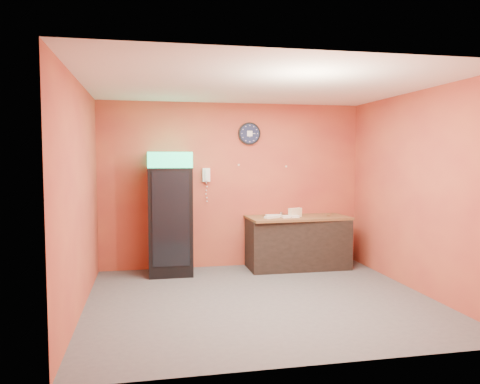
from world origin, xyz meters
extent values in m
plane|color=#47474C|center=(0.00, 0.00, 0.00)|extent=(4.50, 4.50, 0.00)
cube|color=#C25936|center=(0.00, 2.00, 1.40)|extent=(4.50, 0.02, 2.80)
cube|color=#C25936|center=(-2.25, 0.00, 1.40)|extent=(0.02, 4.00, 2.80)
cube|color=#C25936|center=(2.25, 0.00, 1.40)|extent=(0.02, 4.00, 2.80)
cube|color=white|center=(0.00, 0.00, 2.80)|extent=(4.50, 4.00, 0.02)
cube|color=black|center=(-1.10, 1.65, 0.86)|extent=(0.69, 0.69, 1.72)
cube|color=#1BEA8F|center=(-1.10, 1.65, 1.84)|extent=(0.69, 0.69, 0.25)
cube|color=black|center=(-1.09, 1.30, 0.93)|extent=(0.57, 0.02, 1.47)
cube|color=black|center=(1.05, 1.63, 0.42)|extent=(1.69, 0.76, 0.84)
cylinder|color=black|center=(0.28, 1.98, 2.28)|extent=(0.38, 0.05, 0.38)
cylinder|color=#0F1433|center=(0.28, 1.95, 2.28)|extent=(0.33, 0.01, 0.33)
cube|color=white|center=(0.28, 1.94, 2.28)|extent=(0.09, 0.00, 0.09)
cube|color=white|center=(-0.47, 1.96, 1.58)|extent=(0.12, 0.07, 0.23)
cube|color=white|center=(-0.47, 1.91, 1.58)|extent=(0.05, 0.04, 0.19)
cube|color=brown|center=(1.05, 1.63, 0.86)|extent=(1.73, 0.88, 0.04)
cube|color=beige|center=(0.98, 1.56, 0.91)|extent=(0.25, 0.16, 0.05)
cube|color=beige|center=(0.98, 1.56, 0.96)|extent=(0.25, 0.16, 0.05)
cube|color=beige|center=(0.98, 1.56, 1.01)|extent=(0.25, 0.16, 0.05)
cube|color=white|center=(0.56, 1.50, 0.90)|extent=(0.28, 0.21, 0.04)
cube|color=white|center=(0.87, 1.48, 0.90)|extent=(0.28, 0.11, 0.04)
cube|color=white|center=(0.63, 1.66, 0.90)|extent=(0.27, 0.11, 0.04)
cylinder|color=silver|center=(0.79, 1.76, 0.91)|extent=(0.06, 0.06, 0.06)
camera|label=1|loc=(-1.46, -5.88, 1.88)|focal=35.00mm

